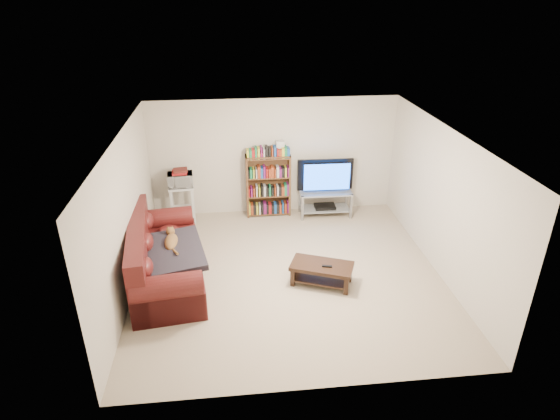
{
  "coord_description": "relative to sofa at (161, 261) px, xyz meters",
  "views": [
    {
      "loc": [
        -0.86,
        -6.55,
        4.36
      ],
      "look_at": [
        -0.1,
        0.4,
        1.0
      ],
      "focal_mm": 30.0,
      "sensor_mm": 36.0,
      "label": 1
    }
  ],
  "objects": [
    {
      "name": "television",
      "position": [
        3.11,
        2.09,
        0.51
      ],
      "size": [
        1.15,
        0.17,
        0.66
      ],
      "primitive_type": "imported",
      "rotation": [
        0.0,
        0.0,
        3.12
      ],
      "color": "black",
      "rests_on": "tv_stand"
    },
    {
      "name": "remote",
      "position": [
        2.63,
        -0.46,
        0.01
      ],
      "size": [
        0.17,
        0.08,
        0.02
      ],
      "primitive_type": "cube",
      "rotation": [
        0.0,
        0.0,
        -0.24
      ],
      "color": "black",
      "rests_on": "coffee_table"
    },
    {
      "name": "coffee_table",
      "position": [
        2.57,
        -0.38,
        -0.11
      ],
      "size": [
        1.09,
        0.82,
        0.36
      ],
      "rotation": [
        0.0,
        0.0,
        -0.39
      ],
      "color": "black",
      "rests_on": "floor"
    },
    {
      "name": "wall_right",
      "position": [
        4.57,
        -0.05,
        0.84
      ],
      "size": [
        0.0,
        5.0,
        5.0
      ],
      "primitive_type": "plane",
      "rotation": [
        1.57,
        0.0,
        -1.57
      ],
      "color": "silver",
      "rests_on": "ground"
    },
    {
      "name": "blanket",
      "position": [
        0.22,
        -0.14,
        0.24
      ],
      "size": [
        1.18,
        1.39,
        0.2
      ],
      "primitive_type": "cube",
      "rotation": [
        0.05,
        -0.04,
        0.21
      ],
      "color": "#26222A",
      "rests_on": "sofa"
    },
    {
      "name": "floor",
      "position": [
        2.07,
        -0.05,
        -0.36
      ],
      "size": [
        5.0,
        5.0,
        0.0
      ],
      "primitive_type": "plane",
      "color": "#BDA88C",
      "rests_on": "ground"
    },
    {
      "name": "wall_back",
      "position": [
        2.07,
        2.45,
        0.84
      ],
      "size": [
        5.0,
        0.0,
        5.0
      ],
      "primitive_type": "plane",
      "rotation": [
        1.57,
        0.0,
        0.0
      ],
      "color": "silver",
      "rests_on": "ground"
    },
    {
      "name": "bookshelf",
      "position": [
        1.94,
        2.25,
        0.32
      ],
      "size": [
        0.91,
        0.28,
        1.31
      ],
      "rotation": [
        0.0,
        0.0,
        0.0
      ],
      "color": "#54351D",
      "rests_on": "floor"
    },
    {
      "name": "shelf_clutter",
      "position": [
        2.04,
        2.26,
        1.06
      ],
      "size": [
        0.67,
        0.2,
        0.28
      ],
      "rotation": [
        0.0,
        0.0,
        0.0
      ],
      "color": "silver",
      "rests_on": "bookshelf"
    },
    {
      "name": "wall_left",
      "position": [
        -0.43,
        -0.05,
        0.84
      ],
      "size": [
        0.0,
        5.0,
        5.0
      ],
      "primitive_type": "plane",
      "rotation": [
        1.57,
        0.0,
        1.57
      ],
      "color": "silver",
      "rests_on": "ground"
    },
    {
      "name": "dvd_player",
      "position": [
        3.11,
        2.09,
        -0.17
      ],
      "size": [
        0.43,
        0.31,
        0.06
      ],
      "primitive_type": "cube",
      "rotation": [
        0.0,
        0.0,
        -0.02
      ],
      "color": "black",
      "rests_on": "tv_stand"
    },
    {
      "name": "tv_stand",
      "position": [
        3.11,
        2.09,
        0.0
      ],
      "size": [
        1.08,
        0.5,
        0.53
      ],
      "rotation": [
        0.0,
        0.0,
        -0.02
      ],
      "color": "#999EA3",
      "rests_on": "floor"
    },
    {
      "name": "ceiling",
      "position": [
        2.07,
        -0.05,
        2.04
      ],
      "size": [
        5.0,
        5.0,
        0.0
      ],
      "primitive_type": "plane",
      "rotation": [
        3.14,
        0.0,
        0.0
      ],
      "color": "white",
      "rests_on": "ground"
    },
    {
      "name": "sofa",
      "position": [
        0.0,
        0.0,
        0.0
      ],
      "size": [
        1.35,
        2.55,
        1.04
      ],
      "rotation": [
        0.0,
        0.0,
        0.13
      ],
      "color": "#4E1514",
      "rests_on": "floor"
    },
    {
      "name": "game_boxes",
      "position": [
        0.19,
        2.09,
        0.72
      ],
      "size": [
        0.31,
        0.27,
        0.05
      ],
      "primitive_type": "cube",
      "rotation": [
        0.0,
        0.0,
        0.08
      ],
      "color": "maroon",
      "rests_on": "microwave"
    },
    {
      "name": "wall_front",
      "position": [
        2.07,
        -2.55,
        0.84
      ],
      "size": [
        5.0,
        0.0,
        5.0
      ],
      "primitive_type": "plane",
      "rotation": [
        -1.57,
        0.0,
        0.0
      ],
      "color": "silver",
      "rests_on": "ground"
    },
    {
      "name": "cat",
      "position": [
        0.19,
        0.08,
        0.3
      ],
      "size": [
        0.35,
        0.69,
        0.2
      ],
      "primitive_type": null,
      "rotation": [
        0.0,
        0.0,
        0.13
      ],
      "color": "brown",
      "rests_on": "sofa"
    },
    {
      "name": "microwave",
      "position": [
        0.19,
        2.09,
        0.56
      ],
      "size": [
        0.51,
        0.37,
        0.27
      ],
      "primitive_type": "imported",
      "rotation": [
        0.0,
        0.0,
        0.08
      ],
      "color": "silver",
      "rests_on": "microwave_stand"
    },
    {
      "name": "microwave_stand",
      "position": [
        0.19,
        2.09,
        0.15
      ],
      "size": [
        0.52,
        0.4,
        0.79
      ],
      "rotation": [
        0.0,
        0.0,
        0.08
      ],
      "color": "silver",
      "rests_on": "floor"
    }
  ]
}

